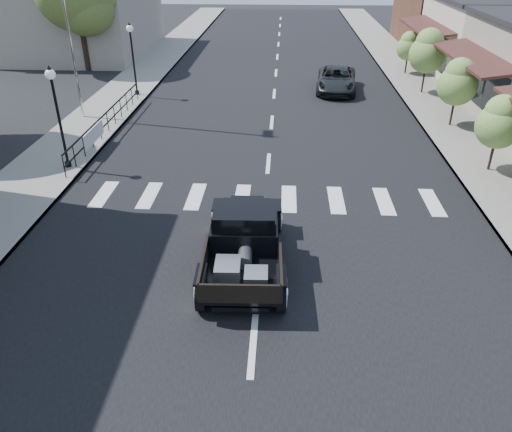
{
  "coord_description": "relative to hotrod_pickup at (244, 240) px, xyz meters",
  "views": [
    {
      "loc": [
        0.51,
        -11.1,
        7.79
      ],
      "look_at": [
        -0.16,
        1.0,
        1.0
      ],
      "focal_mm": 35.0,
      "sensor_mm": 36.0,
      "label": 1
    }
  ],
  "objects": [
    {
      "name": "ground",
      "position": [
        0.41,
        0.05,
        -0.85
      ],
      "size": [
        120.0,
        120.0,
        0.0
      ],
      "primitive_type": "plane",
      "color": "black",
      "rests_on": "ground"
    },
    {
      "name": "second_car",
      "position": [
        3.95,
        17.87,
        -0.2
      ],
      "size": [
        2.6,
        4.88,
        1.3
      ],
      "primitive_type": "imported",
      "rotation": [
        0.0,
        0.0,
        -0.1
      ],
      "color": "black",
      "rests_on": "ground"
    },
    {
      "name": "banner",
      "position": [
        -6.81,
        8.05,
        -0.4
      ],
      "size": [
        0.04,
        2.2,
        0.6
      ],
      "primitive_type": null,
      "color": "silver",
      "rests_on": "sidewalk_left"
    },
    {
      "name": "big_tree_far",
      "position": [
        -12.09,
        22.05,
        2.93
      ],
      "size": [
        5.15,
        5.15,
        7.56
      ],
      "primitive_type": null,
      "color": "#52652B",
      "rests_on": "ground"
    },
    {
      "name": "small_tree_b",
      "position": [
        8.71,
        6.66,
        0.66
      ],
      "size": [
        1.63,
        1.63,
        2.72
      ],
      "primitive_type": null,
      "color": "olive",
      "rests_on": "sidewalk_right"
    },
    {
      "name": "small_tree_e",
      "position": [
        8.71,
        21.89,
        0.53
      ],
      "size": [
        1.48,
        1.48,
        2.47
      ],
      "primitive_type": null,
      "color": "olive",
      "rests_on": "sidewalk_right"
    },
    {
      "name": "lamp_post_c",
      "position": [
        -7.19,
        16.05,
        1.18
      ],
      "size": [
        0.36,
        0.36,
        3.78
      ],
      "primitive_type": null,
      "color": "black",
      "rests_on": "sidewalk_left"
    },
    {
      "name": "railing",
      "position": [
        -6.89,
        10.05,
        -0.2
      ],
      "size": [
        0.08,
        10.0,
        1.0
      ],
      "primitive_type": null,
      "color": "black",
      "rests_on": "sidewalk_left"
    },
    {
      "name": "hotrod_pickup",
      "position": [
        0.0,
        0.0,
        0.0
      ],
      "size": [
        2.45,
        4.99,
        1.71
      ],
      "primitive_type": null,
      "rotation": [
        0.0,
        0.0,
        0.03
      ],
      "color": "black",
      "rests_on": "ground"
    },
    {
      "name": "road_markings",
      "position": [
        0.41,
        10.05,
        -0.85
      ],
      "size": [
        12.0,
        60.0,
        0.06
      ],
      "primitive_type": null,
      "color": "silver",
      "rests_on": "ground"
    },
    {
      "name": "road",
      "position": [
        0.41,
        15.05,
        -0.84
      ],
      "size": [
        14.0,
        80.0,
        0.02
      ],
      "primitive_type": "cube",
      "color": "black",
      "rests_on": "ground"
    },
    {
      "name": "sidewalk_left",
      "position": [
        -8.09,
        15.05,
        -0.78
      ],
      "size": [
        3.0,
        80.0,
        0.15
      ],
      "primitive_type": "cube",
      "color": "gray",
      "rests_on": "ground"
    },
    {
      "name": "small_tree_d",
      "position": [
        8.71,
        17.38,
        0.96
      ],
      "size": [
        1.99,
        1.99,
        3.32
      ],
      "primitive_type": null,
      "color": "olive",
      "rests_on": "sidewalk_right"
    },
    {
      "name": "low_building_left",
      "position": [
        -14.59,
        28.05,
        1.65
      ],
      "size": [
        10.0,
        12.0,
        5.0
      ],
      "primitive_type": "cube",
      "color": "#A09586",
      "rests_on": "ground"
    },
    {
      "name": "small_tree_c",
      "position": [
        8.71,
        11.76,
        0.76
      ],
      "size": [
        1.76,
        1.76,
        2.94
      ],
      "primitive_type": null,
      "color": "olive",
      "rests_on": "sidewalk_right"
    },
    {
      "name": "sidewalk_right",
      "position": [
        8.91,
        15.05,
        -0.78
      ],
      "size": [
        3.0,
        80.0,
        0.15
      ],
      "primitive_type": "cube",
      "color": "gray",
      "rests_on": "ground"
    },
    {
      "name": "lamp_post_b",
      "position": [
        -7.19,
        6.05,
        1.18
      ],
      "size": [
        0.36,
        0.36,
        3.78
      ],
      "primitive_type": null,
      "color": "black",
      "rests_on": "sidewalk_left"
    },
    {
      "name": "far_building_right",
      "position": [
        15.91,
        32.05,
        2.65
      ],
      "size": [
        11.0,
        10.0,
        7.0
      ],
      "primitive_type": "cube",
      "color": "brown",
      "rests_on": "ground"
    }
  ]
}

